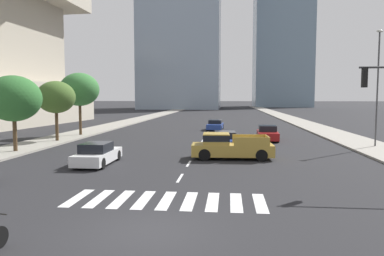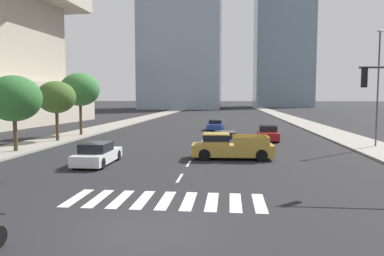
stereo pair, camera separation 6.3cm
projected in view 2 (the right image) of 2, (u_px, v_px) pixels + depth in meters
The scene contains 14 objects.
ground_plane at pixel (147, 231), 10.99m from camera, with size 800.00×800.00×0.00m, color #232326.
sidewalk_east at pixel (335, 134), 39.33m from camera, with size 4.00×260.00×0.15m, color gray.
sidewalk_west at pixel (88, 132), 42.12m from camera, with size 4.00×260.00×0.15m, color gray.
crosswalk_near at pixel (166, 200), 14.27m from camera, with size 7.65×2.60×0.01m.
lane_divider_center at pixel (208, 132), 42.02m from camera, with size 0.14×50.00×0.01m.
pickup_truck at pixel (228, 146), 23.87m from camera, with size 5.32×2.14×1.67m.
sedan_blue_0 at pixel (225, 140), 29.86m from camera, with size 2.13×4.88×1.22m.
sedan_blue_1 at pixel (216, 125), 45.36m from camera, with size 2.04×4.49×1.23m.
sedan_red_2 at pixel (268, 134), 34.17m from camera, with size 2.00×4.36×1.38m.
sedan_white_3 at pixel (97, 154), 21.92m from camera, with size 1.79×4.36×1.32m.
street_lamp_east at pixel (378, 81), 28.67m from camera, with size 0.50×0.24×9.08m.
street_tree_nearest at pixel (14, 99), 26.16m from camera, with size 3.87×3.87×5.42m.
street_tree_second at pixel (56, 97), 32.56m from camera, with size 3.37×3.37×5.31m.
street_tree_third at pixel (80, 90), 37.70m from camera, with size 4.00×4.00×6.37m.
Camera 2 is at (2.45, -10.50, 3.99)m, focal length 34.30 mm.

